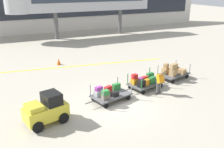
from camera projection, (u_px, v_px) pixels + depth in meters
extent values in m
plane|color=#A8A08E|center=(115.00, 103.00, 14.83)|extent=(120.00, 120.00, 0.00)
cube|color=yellow|center=(74.00, 66.00, 21.53)|extent=(16.08, 2.59, 0.01)
cube|color=beige|center=(37.00, 10.00, 35.91)|extent=(54.91, 2.40, 6.34)
cube|color=#1E232D|center=(38.00, 9.00, 34.74)|extent=(52.16, 0.12, 2.80)
cube|color=#B7B7BC|center=(89.00, 0.00, 32.62)|extent=(16.62, 2.20, 2.60)
cylinder|color=#B7B7BC|center=(17.00, 2.00, 29.06)|extent=(3.00, 3.00, 2.60)
cylinder|color=#59595B|center=(56.00, 26.00, 31.81)|extent=(0.50, 0.50, 3.42)
cylinder|color=#59595B|center=(120.00, 21.00, 35.46)|extent=(0.50, 0.50, 3.42)
cube|color=gold|center=(46.00, 112.00, 12.50)|extent=(2.30, 1.57, 0.70)
cube|color=black|center=(52.00, 98.00, 12.50)|extent=(1.01, 1.15, 0.60)
cube|color=gold|center=(34.00, 107.00, 12.00)|extent=(0.90, 1.08, 0.24)
cylinder|color=black|center=(29.00, 118.00, 12.60)|extent=(0.59, 0.31, 0.56)
cylinder|color=black|center=(38.00, 127.00, 11.83)|extent=(0.59, 0.31, 0.56)
cylinder|color=black|center=(54.00, 110.00, 13.40)|extent=(0.59, 0.31, 0.56)
cylinder|color=black|center=(63.00, 118.00, 12.64)|extent=(0.59, 0.31, 0.56)
cube|color=#4C4C4F|center=(111.00, 95.00, 15.08)|extent=(2.57, 1.91, 0.08)
cylinder|color=gray|center=(90.00, 90.00, 14.79)|extent=(0.06, 0.06, 0.70)
cylinder|color=gray|center=(103.00, 97.00, 13.85)|extent=(0.06, 0.06, 0.70)
cylinder|color=gray|center=(118.00, 82.00, 16.04)|extent=(0.06, 0.06, 0.70)
cylinder|color=gray|center=(131.00, 88.00, 15.10)|extent=(0.06, 0.06, 0.70)
cylinder|color=black|center=(94.00, 99.00, 15.07)|extent=(0.33, 0.17, 0.32)
cylinder|color=black|center=(106.00, 106.00, 14.20)|extent=(0.33, 0.17, 0.32)
cylinder|color=black|center=(116.00, 91.00, 16.09)|extent=(0.33, 0.17, 0.32)
cylinder|color=black|center=(128.00, 97.00, 15.22)|extent=(0.33, 0.17, 0.32)
cylinder|color=#333333|center=(91.00, 102.00, 14.20)|extent=(0.69, 0.22, 0.05)
cube|color=#99999E|center=(99.00, 93.00, 14.86)|extent=(0.66, 0.52, 0.32)
cube|color=#726651|center=(105.00, 97.00, 14.37)|extent=(0.49, 0.32, 0.28)
cube|color=red|center=(108.00, 89.00, 15.23)|extent=(0.53, 0.39, 0.42)
cube|color=black|center=(115.00, 94.00, 14.78)|extent=(0.45, 0.37, 0.29)
cube|color=#236B2D|center=(116.00, 87.00, 15.62)|extent=(0.53, 0.34, 0.42)
cube|color=#8C338C|center=(99.00, 89.00, 14.77)|extent=(0.48, 0.33, 0.25)
cube|color=#236B2D|center=(105.00, 93.00, 14.27)|extent=(0.41, 0.37, 0.28)
cube|color=#4C4C4F|center=(146.00, 83.00, 16.85)|extent=(2.57, 1.91, 0.08)
cylinder|color=#237033|center=(128.00, 79.00, 16.56)|extent=(0.06, 0.06, 0.70)
cylinder|color=#237033|center=(142.00, 84.00, 15.62)|extent=(0.06, 0.06, 0.70)
cylinder|color=#237033|center=(150.00, 72.00, 17.82)|extent=(0.06, 0.06, 0.70)
cylinder|color=#237033|center=(164.00, 77.00, 16.88)|extent=(0.06, 0.06, 0.70)
cylinder|color=black|center=(130.00, 86.00, 16.84)|extent=(0.33, 0.17, 0.32)
cylinder|color=black|center=(143.00, 92.00, 15.97)|extent=(0.33, 0.17, 0.32)
cylinder|color=black|center=(148.00, 81.00, 17.87)|extent=(0.33, 0.17, 0.32)
cylinder|color=black|center=(161.00, 86.00, 16.99)|extent=(0.33, 0.17, 0.32)
cylinder|color=#333333|center=(129.00, 89.00, 15.97)|extent=(0.69, 0.22, 0.05)
cube|color=orange|center=(134.00, 81.00, 16.61)|extent=(0.58, 0.49, 0.37)
cube|color=black|center=(141.00, 84.00, 16.13)|extent=(0.57, 0.46, 0.43)
cube|color=#8C338C|center=(139.00, 80.00, 16.88)|extent=(0.63, 0.45, 0.28)
cube|color=orange|center=(146.00, 82.00, 16.41)|extent=(0.49, 0.39, 0.39)
cube|color=red|center=(145.00, 79.00, 17.15)|extent=(0.48, 0.33, 0.31)
cube|color=#236B2D|center=(152.00, 80.00, 16.71)|extent=(0.64, 0.46, 0.43)
cube|color=#236B2D|center=(150.00, 76.00, 17.38)|extent=(0.53, 0.31, 0.47)
cube|color=red|center=(135.00, 76.00, 16.49)|extent=(0.36, 0.30, 0.31)
cube|color=#4C4C4F|center=(174.00, 74.00, 18.63)|extent=(2.57, 1.91, 0.08)
cylinder|color=gray|center=(158.00, 70.00, 18.34)|extent=(0.06, 0.06, 0.70)
cylinder|color=gray|center=(172.00, 74.00, 17.40)|extent=(0.06, 0.06, 0.70)
cylinder|color=gray|center=(176.00, 64.00, 19.59)|extent=(0.06, 0.06, 0.70)
cylinder|color=gray|center=(190.00, 68.00, 18.65)|extent=(0.06, 0.06, 0.70)
cylinder|color=black|center=(160.00, 77.00, 18.62)|extent=(0.33, 0.17, 0.32)
cylinder|color=black|center=(172.00, 81.00, 17.75)|extent=(0.33, 0.17, 0.32)
cylinder|color=black|center=(174.00, 72.00, 19.64)|extent=(0.33, 0.17, 0.32)
cylinder|color=black|center=(187.00, 76.00, 18.77)|extent=(0.33, 0.17, 0.32)
cylinder|color=#333333|center=(160.00, 79.00, 17.75)|extent=(0.69, 0.22, 0.05)
cube|color=#9E7A4C|center=(166.00, 71.00, 18.53)|extent=(0.57, 0.50, 0.41)
cube|color=#A87F4C|center=(173.00, 72.00, 18.03)|extent=(0.49, 0.49, 0.51)
cube|color=tan|center=(174.00, 69.00, 19.05)|extent=(0.60, 0.60, 0.36)
cube|color=#9E7A4C|center=(182.00, 71.00, 18.59)|extent=(0.62, 0.63, 0.33)
cube|color=#9E7A4C|center=(166.00, 66.00, 18.40)|extent=(0.44, 0.39, 0.35)
cube|color=#9E7A4C|center=(173.00, 67.00, 17.89)|extent=(0.48, 0.34, 0.36)
cube|color=#A87F4C|center=(175.00, 65.00, 18.95)|extent=(0.54, 0.44, 0.24)
cylinder|color=#4C4C4C|center=(157.00, 88.00, 15.95)|extent=(0.16, 0.16, 0.82)
cylinder|color=#4C4C4C|center=(160.00, 87.00, 16.04)|extent=(0.16, 0.16, 0.82)
cube|color=orange|center=(160.00, 78.00, 15.68)|extent=(0.43, 0.45, 0.61)
sphere|color=#8C6647|center=(162.00, 74.00, 15.46)|extent=(0.22, 0.22, 0.22)
cone|color=#EA590F|center=(59.00, 62.00, 21.88)|extent=(0.36, 0.36, 0.55)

